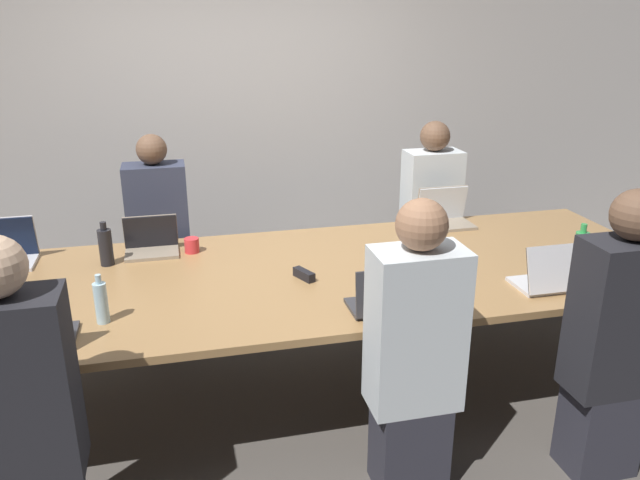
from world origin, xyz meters
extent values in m
plane|color=#4C4742|center=(0.00, 0.00, 0.00)|extent=(24.00, 24.00, 0.00)
cube|color=#BCB7B2|center=(0.00, 1.78, 1.40)|extent=(12.00, 0.06, 2.80)
cube|color=#9E7547|center=(0.00, 0.00, 0.72)|extent=(4.73, 1.49, 0.04)
cylinder|color=#4C4C51|center=(2.18, 0.57, 0.35)|extent=(0.08, 0.08, 0.70)
cube|color=silver|center=(1.41, -0.48, 0.75)|extent=(0.34, 0.24, 0.02)
cube|color=silver|center=(1.41, -0.57, 0.87)|extent=(0.35, 0.09, 0.24)
cube|color=black|center=(1.41, -0.56, 0.87)|extent=(0.34, 0.08, 0.23)
cube|color=#2D2D38|center=(1.42, -1.03, 0.23)|extent=(0.32, 0.24, 0.45)
cube|color=#232328|center=(1.42, -1.03, 0.82)|extent=(0.40, 0.24, 0.74)
sphere|color=brown|center=(1.42, -1.03, 1.30)|extent=(0.22, 0.22, 0.22)
cylinder|color=green|center=(1.71, -0.33, 0.85)|extent=(0.07, 0.07, 0.23)
cylinder|color=green|center=(1.71, -0.33, 0.99)|extent=(0.03, 0.03, 0.05)
cube|color=gray|center=(-0.64, 0.48, 0.75)|extent=(0.31, 0.20, 0.02)
cube|color=gray|center=(-0.64, 0.58, 0.86)|extent=(0.32, 0.04, 0.20)
cube|color=black|center=(-0.64, 0.57, 0.86)|extent=(0.31, 0.04, 0.20)
cube|color=#2D2D38|center=(-0.60, 0.95, 0.23)|extent=(0.32, 0.24, 0.45)
cube|color=#33384C|center=(-0.60, 0.95, 0.82)|extent=(0.40, 0.24, 0.74)
sphere|color=brown|center=(-0.60, 0.95, 1.28)|extent=(0.20, 0.20, 0.20)
cylinder|color=red|center=(-0.40, 0.48, 0.78)|extent=(0.09, 0.09, 0.09)
cylinder|color=black|center=(-0.88, 0.38, 0.84)|extent=(0.08, 0.08, 0.21)
cylinder|color=black|center=(-0.88, 0.38, 0.97)|extent=(0.04, 0.04, 0.05)
cube|color=gray|center=(1.32, 0.57, 0.75)|extent=(0.35, 0.24, 0.02)
cube|color=gray|center=(1.32, 0.68, 0.87)|extent=(0.36, 0.05, 0.24)
cube|color=silver|center=(1.32, 0.66, 0.87)|extent=(0.35, 0.05, 0.24)
cube|color=#2D2D38|center=(1.35, 0.92, 0.23)|extent=(0.32, 0.24, 0.45)
cube|color=silver|center=(1.35, 0.92, 0.82)|extent=(0.40, 0.24, 0.74)
sphere|color=brown|center=(1.35, 0.92, 1.29)|extent=(0.21, 0.21, 0.21)
cube|color=#333338|center=(-1.12, -0.48, 0.75)|extent=(0.34, 0.25, 0.02)
cube|color=#333338|center=(-1.12, -0.60, 0.88)|extent=(0.35, 0.04, 0.25)
cube|color=silver|center=(-1.12, -0.59, 0.88)|extent=(0.34, 0.04, 0.25)
cube|color=#232328|center=(-1.09, -1.01, 0.82)|extent=(0.40, 0.24, 0.74)
cylinder|color=#ADD1E0|center=(-0.85, -0.37, 0.83)|extent=(0.06, 0.06, 0.20)
cylinder|color=#ADD1E0|center=(-0.85, -0.37, 0.96)|extent=(0.03, 0.03, 0.04)
cube|color=silver|center=(-1.46, 0.49, 0.75)|extent=(0.33, 0.24, 0.02)
cube|color=silver|center=(-1.46, 0.61, 0.88)|extent=(0.34, 0.05, 0.25)
cube|color=#0F1933|center=(-1.46, 0.60, 0.88)|extent=(0.33, 0.05, 0.24)
cube|color=#333338|center=(0.48, -0.52, 0.75)|extent=(0.35, 0.22, 0.02)
cube|color=#333338|center=(0.48, -0.63, 0.87)|extent=(0.35, 0.04, 0.23)
cube|color=black|center=(0.48, -0.62, 0.87)|extent=(0.35, 0.03, 0.22)
cube|color=#2D2D38|center=(0.49, -0.92, 0.23)|extent=(0.32, 0.24, 0.45)
cube|color=silver|center=(0.49, -0.92, 0.82)|extent=(0.40, 0.24, 0.74)
sphere|color=#9E7051|center=(0.49, -0.92, 1.29)|extent=(0.22, 0.22, 0.22)
cube|color=black|center=(0.18, -0.08, 0.76)|extent=(0.10, 0.15, 0.05)
camera|label=1|loc=(-0.47, -3.16, 2.09)|focal=35.00mm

